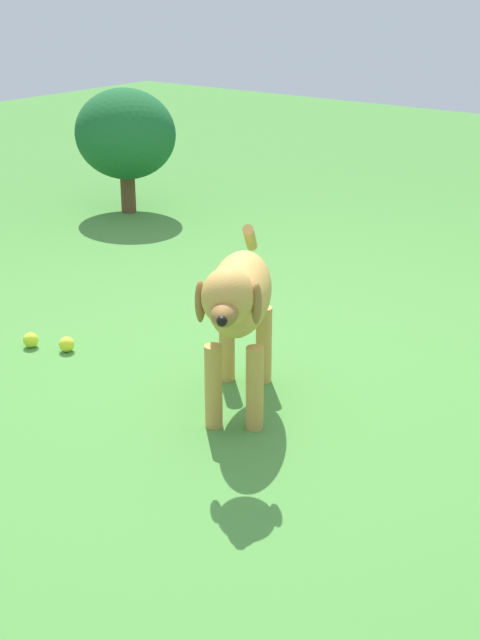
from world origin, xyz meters
The scene contains 5 objects.
ground centered at (0.00, 0.00, 0.00)m, with size 14.00×14.00×0.00m, color #478438.
dog centered at (0.16, -0.24, 0.43)m, with size 0.55×0.86×0.65m.
tennis_ball_0 centered at (-0.91, -0.33, 0.03)m, with size 0.07×0.07×0.07m, color #C3D62B.
tennis_ball_2 centered at (-0.75, -0.27, 0.03)m, with size 0.07×0.07×0.07m, color yellow.
shrub_near centered at (-2.13, 1.56, 0.52)m, with size 0.69×0.62×0.81m.
Camera 1 is at (1.87, -2.51, 1.52)m, focal length 48.38 mm.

